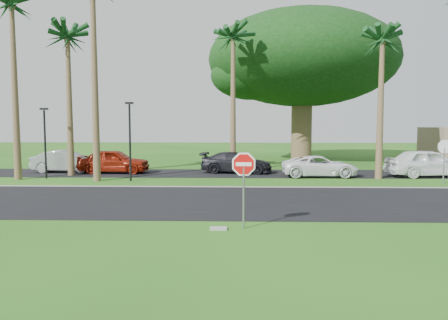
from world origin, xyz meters
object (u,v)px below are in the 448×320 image
Objects in this scene: stop_sign_far at (444,152)px; car_red at (114,161)px; car_minivan at (320,166)px; car_dark at (237,163)px; stop_sign_near at (244,174)px; car_pickup at (427,163)px; car_silver at (66,162)px.

stop_sign_far reaches higher than car_red.
car_dark is at bearing 68.73° from car_minivan.
stop_sign_near is at bearing -149.41° from car_red.
car_minivan is 0.92× the size of car_pickup.
car_red reaches higher than car_silver.
stop_sign_far is at bearing -114.72° from car_minivan.
car_silver is at bearing 85.62° from car_red.
car_silver is 0.96× the size of car_minivan.
car_minivan is (5.31, -1.97, -0.04)m from car_dark.
stop_sign_near reaches higher than car_silver.
car_red reaches higher than car_dark.
stop_sign_near is at bearing 132.89° from car_pickup.
stop_sign_far is at bearing -103.16° from car_dark.
car_silver is 0.88× the size of car_pickup.
car_silver is 17.22m from car_minivan.
car_red is 1.01× the size of car_minivan.
car_pickup is (12.12, -1.84, 0.17)m from car_dark.
car_silver is 0.95× the size of car_red.
car_dark is 12.26m from car_pickup.
car_silver is 23.98m from car_pickup.
car_red is at bearing 101.51° from car_dark.
car_silver is (-12.04, 15.82, -1.02)m from stop_sign_near.
stop_sign_near is at bearing 159.00° from car_minivan.
car_dark reaches higher than car_minivan.
stop_sign_far is 24.05m from car_silver.
car_dark is 1.02× the size of car_minivan.
stop_sign_far reaches higher than car_dark.
car_pickup reaches higher than car_dark.
car_dark is 0.94× the size of car_pickup.
car_dark is at bearing -89.71° from car_silver.
stop_sign_near is at bearing -169.98° from car_dark.
car_pickup is (23.91, -1.84, 0.13)m from car_silver.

